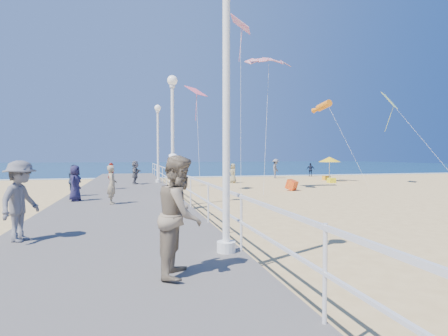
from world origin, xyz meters
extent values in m
plane|color=#E1BD75|center=(0.00, 0.00, 0.00)|extent=(160.00, 160.00, 0.00)
cube|color=#0B2B47|center=(0.00, 65.00, 0.01)|extent=(160.00, 90.00, 0.05)
cube|color=white|center=(0.00, 20.50, 0.03)|extent=(160.00, 1.20, 0.04)
cube|color=slate|center=(-7.50, 0.00, 0.20)|extent=(5.00, 44.00, 0.40)
cube|color=white|center=(-5.05, 0.00, 1.45)|extent=(0.05, 42.00, 0.06)
cube|color=white|center=(-5.05, 0.00, 0.95)|extent=(0.05, 42.00, 0.04)
cylinder|color=white|center=(-5.35, -9.00, 0.50)|extent=(0.36, 0.36, 0.20)
cylinder|color=white|center=(-5.35, -9.00, 2.85)|extent=(0.14, 0.14, 4.70)
cylinder|color=white|center=(-5.35, 0.00, 0.50)|extent=(0.36, 0.36, 0.20)
cylinder|color=white|center=(-5.35, 0.00, 2.85)|extent=(0.14, 0.14, 4.70)
sphere|color=white|center=(-5.35, 0.00, 5.50)|extent=(0.44, 0.44, 0.44)
cylinder|color=white|center=(-5.35, 9.00, 0.50)|extent=(0.36, 0.36, 0.20)
cylinder|color=white|center=(-5.35, 9.00, 2.85)|extent=(0.14, 0.14, 4.70)
sphere|color=white|center=(-5.35, 9.00, 5.50)|extent=(0.44, 0.44, 0.44)
imported|color=white|center=(-5.41, -1.14, 1.36)|extent=(0.57, 0.77, 1.92)
imported|color=blue|center=(-5.26, -0.99, 1.70)|extent=(0.41, 0.49, 0.90)
imported|color=gray|center=(-6.36, -10.03, 1.32)|extent=(0.93, 1.06, 1.83)
imported|color=#5B5A5F|center=(-9.38, -7.06, 1.26)|extent=(0.97, 1.26, 1.73)
imported|color=red|center=(-8.19, 4.72, 1.12)|extent=(0.41, 0.87, 1.44)
imported|color=#1E1B3D|center=(-9.31, -0.24, 1.12)|extent=(0.58, 0.78, 1.44)
imported|color=#5D5C61|center=(-6.89, 7.87, 1.16)|extent=(0.80, 1.47, 1.51)
imported|color=gray|center=(-7.81, -1.54, 1.14)|extent=(0.36, 0.54, 1.47)
imported|color=#1A253B|center=(-9.60, 1.62, 1.11)|extent=(0.69, 0.80, 1.43)
imported|color=slate|center=(6.76, 16.92, 0.96)|extent=(1.32, 1.42, 1.92)
imported|color=#181E35|center=(11.47, 18.52, 0.74)|extent=(0.93, 0.65, 1.47)
imported|color=gray|center=(0.90, 12.03, 0.80)|extent=(0.66, 0.87, 1.60)
cube|color=red|center=(2.79, 5.07, 0.30)|extent=(0.85, 0.90, 0.74)
cylinder|color=white|center=(9.61, 11.80, 0.90)|extent=(0.05, 0.05, 1.80)
cone|color=yellow|center=(9.61, 11.80, 1.91)|extent=(1.90, 1.90, 0.45)
cube|color=yellow|center=(8.80, 10.16, 0.20)|extent=(0.55, 0.55, 0.40)
cube|color=orange|center=(10.15, 13.17, 0.20)|extent=(0.55, 0.55, 0.40)
cylinder|color=orange|center=(8.18, 10.38, 6.35)|extent=(0.95, 2.37, 1.01)
cube|color=#FF5D76|center=(-3.28, 5.69, 6.15)|extent=(1.47, 1.46, 0.61)
cube|color=#1B8FEC|center=(12.24, 7.65, 6.51)|extent=(1.81, 1.73, 1.23)
cube|color=#DB195C|center=(-0.88, 4.34, 9.89)|extent=(1.48, 1.63, 0.84)
camera|label=1|loc=(-7.06, -15.34, 2.23)|focal=28.00mm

